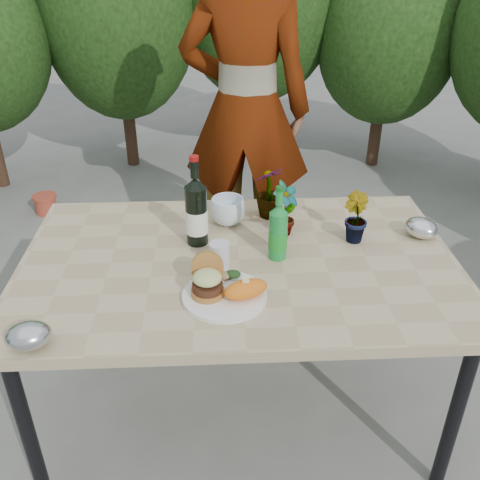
{
  "coord_description": "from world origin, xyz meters",
  "views": [
    {
      "loc": [
        -0.08,
        -1.65,
        1.8
      ],
      "look_at": [
        0.0,
        -0.08,
        0.88
      ],
      "focal_mm": 40.0,
      "sensor_mm": 36.0,
      "label": 1
    }
  ],
  "objects_px": {
    "dinner_plate": "(225,296)",
    "person": "(246,110)",
    "wine_bottle": "(196,212)",
    "patio_table": "(239,273)"
  },
  "relations": [
    {
      "from": "dinner_plate",
      "to": "wine_bottle",
      "type": "bearing_deg",
      "value": 104.66
    },
    {
      "from": "patio_table",
      "to": "wine_bottle",
      "type": "distance_m",
      "value": 0.28
    },
    {
      "from": "wine_bottle",
      "to": "person",
      "type": "relative_size",
      "value": 0.18
    },
    {
      "from": "wine_bottle",
      "to": "patio_table",
      "type": "bearing_deg",
      "value": -32.55
    },
    {
      "from": "patio_table",
      "to": "person",
      "type": "height_order",
      "value": "person"
    },
    {
      "from": "dinner_plate",
      "to": "person",
      "type": "bearing_deg",
      "value": 83.85
    },
    {
      "from": "dinner_plate",
      "to": "wine_bottle",
      "type": "height_order",
      "value": "wine_bottle"
    },
    {
      "from": "dinner_plate",
      "to": "wine_bottle",
      "type": "distance_m",
      "value": 0.4
    },
    {
      "from": "patio_table",
      "to": "wine_bottle",
      "type": "bearing_deg",
      "value": 139.21
    },
    {
      "from": "wine_bottle",
      "to": "person",
      "type": "height_order",
      "value": "person"
    }
  ]
}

